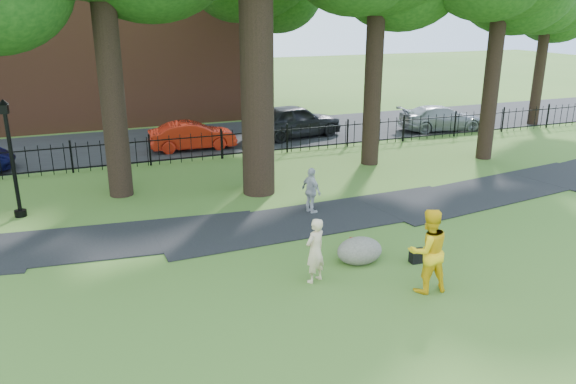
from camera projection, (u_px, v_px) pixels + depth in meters
name	position (u px, v px, depth m)	size (l,w,h in m)	color
ground	(352.00, 278.00, 13.43)	(120.00, 120.00, 0.00)	#416B25
footpath	(322.00, 218.00, 17.22)	(36.00, 2.60, 0.03)	black
street	(201.00, 139.00, 27.59)	(80.00, 7.00, 0.02)	black
iron_fence	(222.00, 145.00, 23.86)	(44.00, 0.04, 1.20)	black
brick_building	(93.00, 11.00, 31.42)	(18.00, 8.00, 12.00)	brown
woman	(315.00, 250.00, 13.01)	(0.57, 0.38, 1.58)	beige
man	(428.00, 251.00, 12.52)	(0.96, 0.75, 1.97)	yellow
pedestrian	(311.00, 191.00, 17.42)	(0.86, 0.36, 1.47)	#B6B5BA
boulder	(360.00, 249.00, 14.19)	(1.19, 0.89, 0.69)	#635C53
lamppost	(12.00, 161.00, 16.83)	(0.36, 0.36, 3.63)	black
backpack	(417.00, 257.00, 14.20)	(0.37, 0.23, 0.28)	black
red_bag	(356.00, 242.00, 15.15)	(0.33, 0.21, 0.23)	maroon
red_sedan	(192.00, 136.00, 25.41)	(1.35, 3.86, 1.27)	#B31E0D
grey_car	(294.00, 121.00, 27.79)	(1.96, 4.87, 1.66)	black
silver_car	(441.00, 118.00, 29.39)	(1.81, 4.45, 1.29)	#919399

